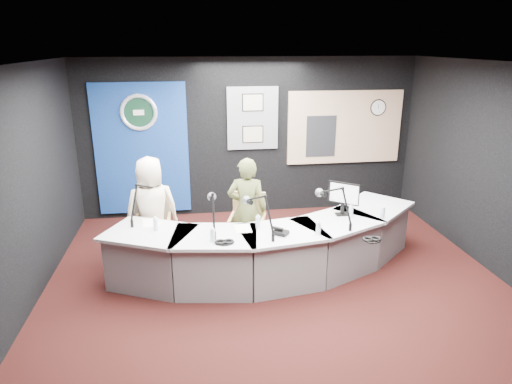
{
  "coord_description": "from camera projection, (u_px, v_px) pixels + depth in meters",
  "views": [
    {
      "loc": [
        -1.03,
        -5.0,
        3.03
      ],
      "look_at": [
        -0.2,
        0.8,
        1.1
      ],
      "focal_mm": 32.0,
      "sensor_mm": 36.0,
      "label": 1
    }
  ],
  "objects": [
    {
      "name": "ground",
      "position": [
        280.0,
        293.0,
        5.79
      ],
      "size": [
        6.0,
        6.0,
        0.0
      ],
      "primitive_type": "plane",
      "color": "black",
      "rests_on": "ground"
    },
    {
      "name": "ceiling",
      "position": [
        285.0,
        65.0,
        4.91
      ],
      "size": [
        6.0,
        6.0,
        0.02
      ],
      "primitive_type": "cube",
      "color": "silver",
      "rests_on": "ground"
    },
    {
      "name": "wall_back",
      "position": [
        250.0,
        138.0,
        8.17
      ],
      "size": [
        6.0,
        0.02,
        2.8
      ],
      "primitive_type": "cube",
      "color": "black",
      "rests_on": "ground"
    },
    {
      "name": "wall_front",
      "position": [
        388.0,
        351.0,
        2.53
      ],
      "size": [
        6.0,
        0.02,
        2.8
      ],
      "primitive_type": "cube",
      "color": "black",
      "rests_on": "ground"
    },
    {
      "name": "wall_left",
      "position": [
        11.0,
        200.0,
        4.95
      ],
      "size": [
        0.02,
        6.0,
        2.8
      ],
      "primitive_type": "cube",
      "color": "black",
      "rests_on": "ground"
    },
    {
      "name": "broadcast_desk",
      "position": [
        270.0,
        248.0,
        6.18
      ],
      "size": [
        4.5,
        1.9,
        0.75
      ],
      "primitive_type": null,
      "color": "#AFB1B4",
      "rests_on": "ground"
    },
    {
      "name": "backdrop_panel",
      "position": [
        142.0,
        150.0,
        7.94
      ],
      "size": [
        1.6,
        0.05,
        2.3
      ],
      "primitive_type": "cube",
      "color": "navy",
      "rests_on": "wall_back"
    },
    {
      "name": "agency_seal",
      "position": [
        139.0,
        112.0,
        7.69
      ],
      "size": [
        0.63,
        0.07,
        0.63
      ],
      "primitive_type": "torus",
      "rotation": [
        1.57,
        0.0,
        0.0
      ],
      "color": "silver",
      "rests_on": "backdrop_panel"
    },
    {
      "name": "seal_center",
      "position": [
        139.0,
        112.0,
        7.7
      ],
      "size": [
        0.48,
        0.01,
        0.48
      ],
      "primitive_type": "cylinder",
      "rotation": [
        1.57,
        0.0,
        0.0
      ],
      "color": "black",
      "rests_on": "backdrop_panel"
    },
    {
      "name": "pinboard",
      "position": [
        253.0,
        118.0,
        8.04
      ],
      "size": [
        0.9,
        0.04,
        1.1
      ],
      "primitive_type": "cube",
      "color": "slate",
      "rests_on": "wall_back"
    },
    {
      "name": "framed_photo_upper",
      "position": [
        253.0,
        103.0,
        7.93
      ],
      "size": [
        0.34,
        0.02,
        0.27
      ],
      "primitive_type": "cube",
      "color": "gray",
      "rests_on": "pinboard"
    },
    {
      "name": "framed_photo_lower",
      "position": [
        253.0,
        134.0,
        8.1
      ],
      "size": [
        0.34,
        0.02,
        0.27
      ],
      "primitive_type": "cube",
      "color": "gray",
      "rests_on": "pinboard"
    },
    {
      "name": "booth_window_frame",
      "position": [
        345.0,
        127.0,
        8.33
      ],
      "size": [
        2.12,
        0.06,
        1.32
      ],
      "primitive_type": "cube",
      "color": "tan",
      "rests_on": "wall_back"
    },
    {
      "name": "booth_glow",
      "position": [
        345.0,
        127.0,
        8.32
      ],
      "size": [
        2.0,
        0.02,
        1.2
      ],
      "primitive_type": "cube",
      "color": "beige",
      "rests_on": "booth_window_frame"
    },
    {
      "name": "equipment_rack",
      "position": [
        321.0,
        136.0,
        8.29
      ],
      "size": [
        0.55,
        0.02,
        0.75
      ],
      "primitive_type": "cube",
      "color": "black",
      "rests_on": "booth_window_frame"
    },
    {
      "name": "wall_clock",
      "position": [
        378.0,
        108.0,
        8.27
      ],
      "size": [
        0.28,
        0.01,
        0.28
      ],
      "primitive_type": "cylinder",
      "rotation": [
        1.57,
        0.0,
        0.0
      ],
      "color": "white",
      "rests_on": "booth_window_frame"
    },
    {
      "name": "armchair_left",
      "position": [
        153.0,
        227.0,
        6.54
      ],
      "size": [
        0.58,
        0.58,
        1.02
      ],
      "primitive_type": null,
      "rotation": [
        0.0,
        0.0,
        -0.02
      ],
      "color": "#A5814B",
      "rests_on": "ground"
    },
    {
      "name": "armchair_right",
      "position": [
        247.0,
        228.0,
        6.57
      ],
      "size": [
        0.67,
        0.67,
        0.96
      ],
      "primitive_type": null,
      "rotation": [
        0.0,
        0.0,
        -0.27
      ],
      "color": "#A5814B",
      "rests_on": "ground"
    },
    {
      "name": "draped_jacket",
      "position": [
        152.0,
        214.0,
        6.74
      ],
      "size": [
        0.5,
        0.11,
        0.7
      ],
      "primitive_type": "cube",
      "rotation": [
        0.0,
        0.0,
        -0.02
      ],
      "color": "slate",
      "rests_on": "armchair_left"
    },
    {
      "name": "person_man",
      "position": [
        152.0,
        210.0,
        6.46
      ],
      "size": [
        0.84,
        0.64,
        1.54
      ],
      "primitive_type": "imported",
      "rotation": [
        0.0,
        0.0,
        3.36
      ],
      "color": "beige",
      "rests_on": "ground"
    },
    {
      "name": "person_woman",
      "position": [
        247.0,
        210.0,
        6.49
      ],
      "size": [
        0.62,
        0.48,
        1.52
      ],
      "primitive_type": "imported",
      "rotation": [
        0.0,
        0.0,
        2.92
      ],
      "color": "#545B2F",
      "rests_on": "ground"
    },
    {
      "name": "computer_monitor",
      "position": [
        343.0,
        193.0,
        6.23
      ],
      "size": [
        0.4,
        0.33,
        0.34
      ],
      "primitive_type": "cube",
      "rotation": [
        0.0,
        0.0,
        -0.67
      ],
      "color": "black",
      "rests_on": "broadcast_desk"
    },
    {
      "name": "desk_phone",
      "position": [
        281.0,
        233.0,
        5.68
      ],
      "size": [
        0.23,
        0.22,
        0.04
      ],
      "primitive_type": "cube",
      "rotation": [
        0.0,
        0.0,
        -0.66
      ],
      "color": "black",
      "rests_on": "broadcast_desk"
    },
    {
      "name": "headphones_near",
      "position": [
        372.0,
        239.0,
        5.51
      ],
      "size": [
        0.23,
        0.23,
        0.04
      ],
      "primitive_type": "torus",
      "color": "black",
      "rests_on": "broadcast_desk"
    },
    {
      "name": "headphones_far",
      "position": [
        224.0,
        242.0,
        5.42
      ],
      "size": [
        0.19,
        0.19,
        0.03
      ],
      "primitive_type": "torus",
      "color": "black",
      "rests_on": "broadcast_desk"
    },
    {
      "name": "paper_stack",
      "position": [
        151.0,
        223.0,
        6.05
      ],
      "size": [
        0.25,
        0.33,
        0.0
      ],
      "primitive_type": "cube",
      "rotation": [
        0.0,
        0.0,
        0.13
      ],
      "color": "white",
      "rests_on": "broadcast_desk"
    },
    {
      "name": "notepad",
      "position": [
        243.0,
        228.0,
        5.86
      ],
      "size": [
        0.21,
        0.3,
        0.0
      ],
      "primitive_type": "cube",
      "rotation": [
        0.0,
        0.0,
        0.01
      ],
      "color": "white",
      "rests_on": "broadcast_desk"
    },
    {
      "name": "boom_mic_a",
      "position": [
        144.0,
        198.0,
        6.09
      ],
      "size": [
        0.4,
        0.67,
        0.6
      ],
      "primitive_type": null,
      "color": "black",
      "rests_on": "broadcast_desk"
    },
    {
      "name": "boom_mic_b",
      "position": [
        213.0,
        208.0,
        5.73
      ],
      "size": [
        0.16,
        0.74,
        0.6
      ],
      "primitive_type": null,
      "color": "black",
      "rests_on": "broadcast_desk"
    },
    {
      "name": "boom_mic_c",
      "position": [
        259.0,
        210.0,
        5.65
      ],
      "size": [
        0.37,
        0.69,
        0.6
      ],
      "primitive_type": null,
      "color": "black",
      "rests_on": "broadcast_desk"
    },
    {
      "name": "boom_mic_d",
      "position": [
        335.0,
        202.0,
        5.94
      ],
      "size": [
        0.38,
        0.68,
        0.6
      ],
      "primitive_type": null,
      "color": "black",
      "rests_on": "broadcast_desk"
    },
    {
      "name": "water_bottles",
      "position": [
        275.0,
        223.0,
        5.82
      ],
      "size": [
        3.09,
        0.6,
        0.18
      ],
      "primitive_type": null,
      "color": "silver",
      "rests_on": "broadcast_desk"
    }
  ]
}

